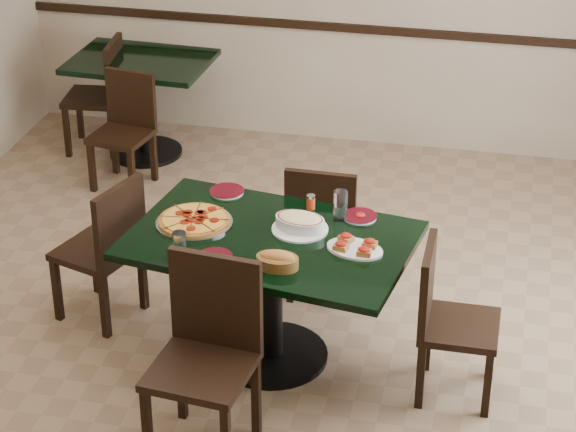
% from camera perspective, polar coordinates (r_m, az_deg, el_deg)
% --- Properties ---
extents(floor, '(5.50, 5.50, 0.00)m').
position_cam_1_polar(floor, '(6.32, -0.93, -6.21)').
color(floor, '#82674B').
rests_on(floor, ground).
extents(room_shell, '(5.50, 5.50, 5.50)m').
position_cam_1_polar(room_shell, '(7.21, 10.25, 8.29)').
color(room_shell, white).
rests_on(room_shell, floor).
extents(main_table, '(1.56, 1.13, 0.75)m').
position_cam_1_polar(main_table, '(5.86, -0.88, -2.63)').
color(main_table, black).
rests_on(main_table, floor).
extents(back_table, '(1.02, 0.77, 0.75)m').
position_cam_1_polar(back_table, '(8.30, -7.42, 6.45)').
color(back_table, black).
rests_on(back_table, floor).
extents(chair_far, '(0.41, 0.41, 0.87)m').
position_cam_1_polar(chair_far, '(6.44, 1.81, -0.46)').
color(chair_far, black).
rests_on(chair_far, floor).
extents(chair_near, '(0.50, 0.50, 0.98)m').
position_cam_1_polar(chair_near, '(5.31, -4.09, -6.56)').
color(chair_near, black).
rests_on(chair_near, floor).
extents(chair_right, '(0.39, 0.39, 0.85)m').
position_cam_1_polar(chair_right, '(5.72, 7.99, -4.95)').
color(chair_right, black).
rests_on(chair_right, floor).
extents(chair_left, '(0.51, 0.51, 0.87)m').
position_cam_1_polar(chair_left, '(6.33, -9.16, -1.42)').
color(chair_left, black).
rests_on(chair_left, floor).
extents(back_chair_near, '(0.43, 0.43, 0.81)m').
position_cam_1_polar(back_chair_near, '(7.92, -8.24, 4.65)').
color(back_chair_near, black).
rests_on(back_chair_near, floor).
extents(back_chair_left, '(0.44, 0.44, 0.86)m').
position_cam_1_polar(back_chair_left, '(8.45, -9.39, 6.35)').
color(back_chair_left, black).
rests_on(back_chair_left, floor).
extents(pepperoni_pizza, '(0.41, 0.41, 0.04)m').
position_cam_1_polar(pepperoni_pizza, '(5.91, -4.79, -0.23)').
color(pepperoni_pizza, '#B1B2B8').
rests_on(pepperoni_pizza, main_table).
extents(lasagna_casserole, '(0.30, 0.30, 0.09)m').
position_cam_1_polar(lasagna_casserole, '(5.82, 0.61, -0.32)').
color(lasagna_casserole, silver).
rests_on(lasagna_casserole, main_table).
extents(bread_basket, '(0.22, 0.15, 0.09)m').
position_cam_1_polar(bread_basket, '(5.49, -0.54, -2.27)').
color(bread_basket, brown).
rests_on(bread_basket, main_table).
extents(bruschetta_platter, '(0.34, 0.28, 0.05)m').
position_cam_1_polar(bruschetta_platter, '(5.65, 3.42, -1.55)').
color(bruschetta_platter, silver).
rests_on(bruschetta_platter, main_table).
extents(side_plate_near, '(0.18, 0.18, 0.02)m').
position_cam_1_polar(side_plate_near, '(5.59, -3.73, -2.10)').
color(side_plate_near, silver).
rests_on(side_plate_near, main_table).
extents(side_plate_far_r, '(0.18, 0.18, 0.03)m').
position_cam_1_polar(side_plate_far_r, '(5.97, 3.67, -0.01)').
color(side_plate_far_r, silver).
rests_on(side_plate_far_r, main_table).
extents(side_plate_far_l, '(0.19, 0.19, 0.02)m').
position_cam_1_polar(side_plate_far_l, '(6.22, -3.12, 1.26)').
color(side_plate_far_l, silver).
rests_on(side_plate_far_l, main_table).
extents(napkin_setting, '(0.15, 0.15, 0.01)m').
position_cam_1_polar(napkin_setting, '(5.54, -3.22, -2.46)').
color(napkin_setting, white).
rests_on(napkin_setting, main_table).
extents(water_glass_a, '(0.08, 0.08, 0.16)m').
position_cam_1_polar(water_glass_a, '(5.92, 2.68, 0.55)').
color(water_glass_a, white).
rests_on(water_glass_a, main_table).
extents(water_glass_b, '(0.07, 0.07, 0.15)m').
position_cam_1_polar(water_glass_b, '(5.57, -5.53, -1.52)').
color(water_glass_b, white).
rests_on(water_glass_b, main_table).
extents(pepper_shaker, '(0.05, 0.05, 0.08)m').
position_cam_1_polar(pepper_shaker, '(6.03, 1.17, 0.72)').
color(pepper_shaker, red).
rests_on(pepper_shaker, main_table).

